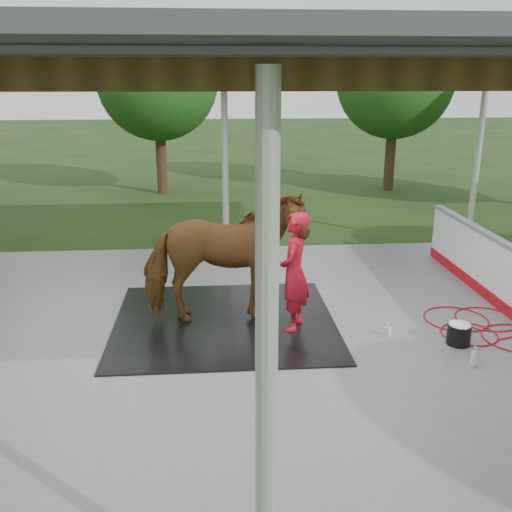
{
  "coord_description": "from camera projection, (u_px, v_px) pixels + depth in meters",
  "views": [
    {
      "loc": [
        -0.31,
        -7.8,
        3.83
      ],
      "look_at": [
        0.34,
        0.41,
        1.26
      ],
      "focal_mm": 40.0,
      "sensor_mm": 36.0,
      "label": 1
    }
  ],
  "objects": [
    {
      "name": "ground",
      "position": [
        236.0,
        344.0,
        8.58
      ],
      "size": [
        100.0,
        100.0,
        0.0
      ],
      "primitive_type": "plane",
      "color": "#1E3814"
    },
    {
      "name": "concrete_slab",
      "position": [
        236.0,
        343.0,
        8.58
      ],
      "size": [
        12.0,
        10.0,
        0.05
      ],
      "primitive_type": "cube",
      "color": "slate",
      "rests_on": "ground"
    },
    {
      "name": "pavilion_structure",
      "position": [
        233.0,
        67.0,
        7.4
      ],
      "size": [
        12.6,
        10.6,
        4.05
      ],
      "color": "beige",
      "rests_on": "ground"
    },
    {
      "name": "tree_belt",
      "position": [
        251.0,
        81.0,
        8.33
      ],
      "size": [
        28.0,
        28.0,
        5.8
      ],
      "color": "#382314",
      "rests_on": "ground"
    },
    {
      "name": "rubber_mat",
      "position": [
        225.0,
        321.0,
        9.24
      ],
      "size": [
        3.53,
        3.31,
        0.03
      ],
      "primitive_type": "cube",
      "color": "black",
      "rests_on": "concrete_slab"
    },
    {
      "name": "horse",
      "position": [
        223.0,
        259.0,
        8.92
      ],
      "size": [
        2.59,
        1.36,
        2.11
      ],
      "primitive_type": "imported",
      "rotation": [
        0.0,
        0.0,
        1.66
      ],
      "color": "brown",
      "rests_on": "rubber_mat"
    },
    {
      "name": "handler",
      "position": [
        294.0,
        272.0,
        8.74
      ],
      "size": [
        0.65,
        0.8,
        1.88
      ],
      "primitive_type": "imported",
      "rotation": [
        0.0,
        0.0,
        -1.92
      ],
      "color": "red",
      "rests_on": "concrete_slab"
    },
    {
      "name": "wash_bucket",
      "position": [
        459.0,
        334.0,
        8.43
      ],
      "size": [
        0.35,
        0.35,
        0.32
      ],
      "color": "black",
      "rests_on": "concrete_slab"
    },
    {
      "name": "soap_bottle_a",
      "position": [
        474.0,
        356.0,
        7.79
      ],
      "size": [
        0.12,
        0.12,
        0.29
      ],
      "primitive_type": "imported",
      "rotation": [
        0.0,
        0.0,
        0.05
      ],
      "color": "silver",
      "rests_on": "concrete_slab"
    },
    {
      "name": "soap_bottle_b",
      "position": [
        388.0,
        329.0,
        8.72
      ],
      "size": [
        0.14,
        0.14,
        0.22
      ],
      "primitive_type": "imported",
      "rotation": [
        0.0,
        0.0,
        -0.79
      ],
      "color": "#338CD8",
      "rests_on": "concrete_slab"
    },
    {
      "name": "hose_coil",
      "position": [
        483.0,
        327.0,
        9.04
      ],
      "size": [
        2.33,
        1.83,
        0.02
      ],
      "color": "red",
      "rests_on": "concrete_slab"
    }
  ]
}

